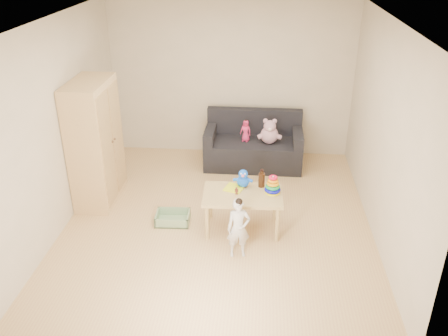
# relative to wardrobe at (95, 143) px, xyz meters

# --- Properties ---
(room) EXTENTS (4.50, 4.50, 4.50)m
(room) POSITION_rel_wardrobe_xyz_m (1.75, -0.44, 0.43)
(room) COLOR tan
(room) RESTS_ON ground
(wardrobe) EXTENTS (0.48, 0.97, 1.74)m
(wardrobe) POSITION_rel_wardrobe_xyz_m (0.00, 0.00, 0.00)
(wardrobe) COLOR #D9B077
(wardrobe) RESTS_ON ground
(sofa) EXTENTS (1.57, 0.79, 0.44)m
(sofa) POSITION_rel_wardrobe_xyz_m (2.16, 1.28, -0.65)
(sofa) COLOR black
(sofa) RESTS_ON ground
(play_table) EXTENTS (1.02, 0.66, 0.52)m
(play_table) POSITION_rel_wardrobe_xyz_m (2.07, -0.63, -0.61)
(play_table) COLOR tan
(play_table) RESTS_ON ground
(storage_bin) EXTENTS (0.46, 0.35, 0.13)m
(storage_bin) POSITION_rel_wardrobe_xyz_m (1.14, -0.56, -0.80)
(storage_bin) COLOR #83A577
(storage_bin) RESTS_ON ground
(toddler) EXTENTS (0.30, 0.23, 0.73)m
(toddler) POSITION_rel_wardrobe_xyz_m (2.05, -1.20, -0.50)
(toddler) COLOR silver
(toddler) RESTS_ON ground
(pink_bear) EXTENTS (0.37, 0.34, 0.35)m
(pink_bear) POSITION_rel_wardrobe_xyz_m (2.41, 1.20, -0.26)
(pink_bear) COLOR #C893AD
(pink_bear) RESTS_ON sofa
(doll) EXTENTS (0.21, 0.17, 0.35)m
(doll) POSITION_rel_wardrobe_xyz_m (2.03, 1.25, -0.26)
(doll) COLOR #EE2C6B
(doll) RESTS_ON sofa
(ring_stacker) EXTENTS (0.21, 0.21, 0.24)m
(ring_stacker) POSITION_rel_wardrobe_xyz_m (2.44, -0.58, -0.25)
(ring_stacker) COLOR #F5EF0C
(ring_stacker) RESTS_ON play_table
(brown_bottle) EXTENTS (0.08, 0.08, 0.24)m
(brown_bottle) POSITION_rel_wardrobe_xyz_m (2.30, -0.43, -0.24)
(brown_bottle) COLOR black
(brown_bottle) RESTS_ON play_table
(blue_plush) EXTENTS (0.24, 0.21, 0.25)m
(blue_plush) POSITION_rel_wardrobe_xyz_m (2.07, -0.45, -0.22)
(blue_plush) COLOR #1C66FF
(blue_plush) RESTS_ON play_table
(wooden_figure) EXTENTS (0.05, 0.04, 0.10)m
(wooden_figure) POSITION_rel_wardrobe_xyz_m (1.99, -0.66, -0.29)
(wooden_figure) COLOR #5E291D
(wooden_figure) RESTS_ON play_table
(yellow_book) EXTENTS (0.28, 0.28, 0.02)m
(yellow_book) POSITION_rel_wardrobe_xyz_m (1.96, -0.52, -0.34)
(yellow_book) COLOR #EFFF1A
(yellow_book) RESTS_ON play_table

